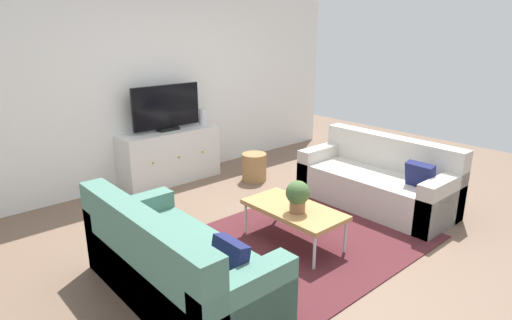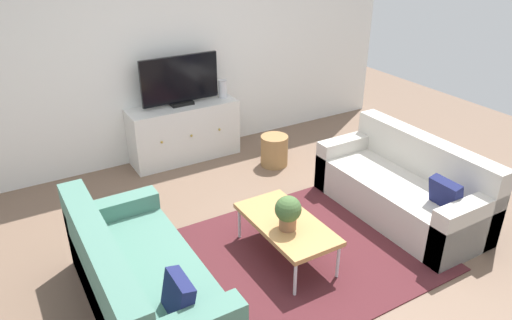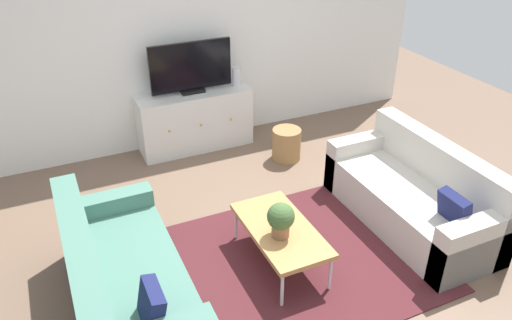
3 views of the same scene
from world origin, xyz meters
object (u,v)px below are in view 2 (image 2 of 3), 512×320
object	(u,v)px
tv_console	(184,132)
wicker_basket	(274,151)
couch_right_side	(406,189)
glass_vase	(223,89)
potted_plant	(288,211)
coffee_table	(286,224)
flat_screen_tv	(180,81)
couch_left_side	(136,285)

from	to	relation	value
tv_console	wicker_basket	size ratio (longest dim) A/B	3.55
couch_right_side	glass_vase	size ratio (longest dim) A/B	7.90
tv_console	wicker_basket	world-z (taller)	tv_console
couch_right_side	potted_plant	xyz separation A→B (m)	(-1.53, -0.09, 0.28)
potted_plant	glass_vase	distance (m)	2.56
coffee_table	flat_screen_tv	xyz separation A→B (m)	(0.03, 2.39, 0.67)
couch_left_side	tv_console	bearing A→B (deg)	59.25
couch_right_side	tv_console	world-z (taller)	couch_right_side
tv_console	flat_screen_tv	size ratio (longest dim) A/B	1.40
potted_plant	couch_left_side	bearing A→B (deg)	176.16
glass_vase	coffee_table	bearing A→B (deg)	-104.16
potted_plant	tv_console	size ratio (longest dim) A/B	0.23
tv_console	flat_screen_tv	world-z (taller)	flat_screen_tv
coffee_table	potted_plant	world-z (taller)	potted_plant
couch_right_side	wicker_basket	world-z (taller)	couch_right_side
tv_console	flat_screen_tv	xyz separation A→B (m)	(-0.00, 0.02, 0.67)
tv_console	wicker_basket	distance (m)	1.17
tv_console	glass_vase	bearing A→B (deg)	0.00
potted_plant	coffee_table	bearing A→B (deg)	61.17
couch_left_side	flat_screen_tv	xyz separation A→B (m)	(1.41, 2.39, 0.75)
potted_plant	couch_right_side	bearing A→B (deg)	3.33
couch_left_side	couch_right_side	world-z (taller)	same
coffee_table	flat_screen_tv	size ratio (longest dim) A/B	1.03
potted_plant	tv_console	bearing A→B (deg)	88.06
glass_vase	potted_plant	bearing A→B (deg)	-104.76
couch_right_side	wicker_basket	bearing A→B (deg)	109.21
flat_screen_tv	wicker_basket	distance (m)	1.44
glass_vase	couch_right_side	bearing A→B (deg)	-69.56
flat_screen_tv	potted_plant	bearing A→B (deg)	-91.93
couch_left_side	couch_right_side	bearing A→B (deg)	0.00
flat_screen_tv	wicker_basket	xyz separation A→B (m)	(0.88, -0.77, -0.84)
couch_right_side	glass_vase	bearing A→B (deg)	110.44
couch_right_side	flat_screen_tv	size ratio (longest dim) A/B	1.83
flat_screen_tv	wicker_basket	world-z (taller)	flat_screen_tv
couch_right_side	tv_console	bearing A→B (deg)	121.42
glass_vase	wicker_basket	distance (m)	1.04
flat_screen_tv	coffee_table	bearing A→B (deg)	-90.78
coffee_table	wicker_basket	bearing A→B (deg)	60.62
wicker_basket	coffee_table	bearing A→B (deg)	-119.38
tv_console	glass_vase	world-z (taller)	glass_vase
wicker_basket	flat_screen_tv	bearing A→B (deg)	139.08
coffee_table	wicker_basket	xyz separation A→B (m)	(0.92, 1.63, -0.16)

